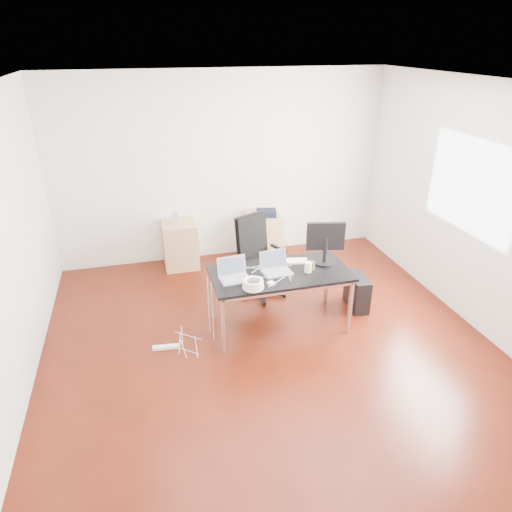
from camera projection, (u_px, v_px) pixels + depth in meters
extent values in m
plane|color=#3E1007|center=(268.00, 342.00, 5.25)|extent=(5.00, 5.00, 0.00)
plane|color=silver|center=(272.00, 84.00, 4.04)|extent=(5.00, 5.00, 0.00)
plane|color=silver|center=(223.00, 168.00, 6.82)|extent=(5.00, 0.00, 5.00)
plane|color=silver|center=(400.00, 401.00, 2.47)|extent=(5.00, 0.00, 5.00)
plane|color=silver|center=(1.00, 257.00, 4.07)|extent=(0.00, 5.00, 5.00)
plane|color=silver|center=(479.00, 209.00, 5.22)|extent=(0.00, 5.00, 5.00)
plane|color=white|center=(470.00, 187.00, 5.31)|extent=(0.00, 1.50, 1.50)
cube|color=black|center=(280.00, 273.00, 5.26)|extent=(1.60, 0.80, 0.03)
cube|color=silver|center=(223.00, 326.00, 4.94)|extent=(0.04, 0.04, 0.70)
cube|color=silver|center=(212.00, 294.00, 5.55)|extent=(0.04, 0.04, 0.70)
cube|color=silver|center=(350.00, 307.00, 5.29)|extent=(0.04, 0.04, 0.70)
cube|color=silver|center=(327.00, 279.00, 5.90)|extent=(0.04, 0.04, 0.70)
cylinder|color=black|center=(263.00, 280.00, 6.12)|extent=(0.06, 0.06, 0.47)
cube|color=black|center=(263.00, 262.00, 6.00)|extent=(0.63, 0.62, 0.06)
cube|color=black|center=(253.00, 236.00, 6.03)|extent=(0.46, 0.28, 0.55)
cube|color=tan|center=(180.00, 245.00, 6.87)|extent=(0.50, 0.50, 0.70)
cube|color=tan|center=(263.00, 236.00, 7.17)|extent=(0.50, 0.50, 0.70)
cube|color=black|center=(357.00, 292.00, 5.85)|extent=(0.24, 0.47, 0.44)
cylinder|color=black|center=(253.00, 258.00, 6.92)|extent=(0.30, 0.30, 0.28)
cube|color=white|center=(166.00, 347.00, 5.14)|extent=(0.30, 0.09, 0.04)
cube|color=silver|center=(235.00, 280.00, 5.07)|extent=(0.35, 0.26, 0.01)
cube|color=silver|center=(232.00, 266.00, 5.12)|extent=(0.33, 0.08, 0.22)
cube|color=#475166|center=(232.00, 266.00, 5.11)|extent=(0.29, 0.06, 0.18)
cube|color=silver|center=(277.00, 273.00, 5.22)|extent=(0.35, 0.27, 0.01)
cube|color=silver|center=(273.00, 259.00, 5.27)|extent=(0.33, 0.08, 0.22)
cube|color=#475166|center=(274.00, 260.00, 5.26)|extent=(0.29, 0.07, 0.18)
cylinder|color=black|center=(324.00, 262.00, 5.47)|extent=(0.26, 0.26, 0.02)
cylinder|color=black|center=(325.00, 250.00, 5.40)|extent=(0.05, 0.05, 0.30)
cube|color=black|center=(326.00, 236.00, 5.34)|extent=(0.45, 0.15, 0.34)
cube|color=#475166|center=(325.00, 235.00, 5.36)|extent=(0.39, 0.09, 0.29)
cube|color=white|center=(289.00, 261.00, 5.48)|extent=(0.46, 0.23, 0.02)
cylinder|color=white|center=(308.00, 267.00, 5.23)|extent=(0.10, 0.10, 0.12)
cylinder|color=brown|center=(311.00, 265.00, 5.30)|extent=(0.10, 0.10, 0.10)
torus|color=white|center=(253.00, 287.00, 4.90)|extent=(0.24, 0.24, 0.04)
torus|color=white|center=(253.00, 284.00, 4.89)|extent=(0.23, 0.23, 0.04)
torus|color=white|center=(253.00, 281.00, 4.87)|extent=(0.22, 0.22, 0.04)
cube|color=white|center=(271.00, 283.00, 4.98)|extent=(0.09, 0.09, 0.03)
cube|color=#9E9E9E|center=(175.00, 218.00, 6.65)|extent=(0.10, 0.10, 0.18)
cube|color=black|center=(266.00, 213.00, 6.97)|extent=(0.35, 0.30, 0.09)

